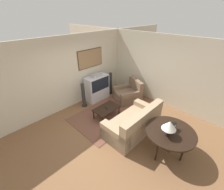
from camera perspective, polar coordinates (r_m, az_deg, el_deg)
ground_plane at (r=5.07m, az=-0.57°, el=-12.51°), size 12.00×12.00×0.00m
wall_back at (r=5.85m, az=-15.69°, el=8.03°), size 12.00×0.10×2.70m
wall_right at (r=6.27m, az=16.73°, el=9.25°), size 0.06×12.00×2.70m
area_rug at (r=5.59m, az=-1.72°, el=-7.75°), size 2.46×1.82×0.01m
tv at (r=6.39m, az=-5.68°, el=2.87°), size 1.01×0.48×1.14m
couch at (r=4.78m, az=8.28°, el=-10.75°), size 1.85×0.96×0.94m
armchair at (r=6.42m, az=6.20°, el=0.35°), size 1.25×1.20×0.89m
coffee_table at (r=5.34m, az=-2.08°, el=-5.28°), size 0.93×0.57×0.39m
console_table at (r=4.19m, az=21.27°, el=-13.36°), size 1.26×1.26×0.74m
table_lamp at (r=3.83m, az=21.04°, el=-10.73°), size 0.34×0.34×0.42m
mantel_clock at (r=4.18m, az=22.23°, el=-11.04°), size 0.17×0.10×0.18m
remote at (r=5.29m, az=-2.28°, el=-5.00°), size 0.08×0.17×0.02m
speaker_tower_left at (r=5.99m, az=-10.80°, el=-0.27°), size 0.23×0.23×0.99m
speaker_tower_right at (r=6.85m, az=-0.56°, el=4.26°), size 0.23×0.23×0.99m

